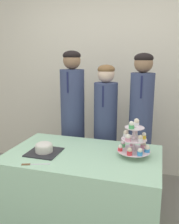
{
  "coord_description": "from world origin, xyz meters",
  "views": [
    {
      "loc": [
        0.61,
        -1.43,
        1.56
      ],
      "look_at": [
        0.05,
        0.44,
        1.11
      ],
      "focal_mm": 38.0,
      "sensor_mm": 36.0,
      "label": 1
    }
  ],
  "objects_px": {
    "cake_knife": "(31,164)",
    "round_cake": "(44,148)",
    "student_0": "(73,125)",
    "student_2": "(140,131)",
    "cupcake_stand": "(134,141)",
    "student_1": "(105,134)"
  },
  "relations": [
    {
      "from": "cupcake_stand",
      "to": "round_cake",
      "type": "bearing_deg",
      "value": -168.48
    },
    {
      "from": "student_0",
      "to": "student_1",
      "type": "relative_size",
      "value": 1.1
    },
    {
      "from": "round_cake",
      "to": "student_0",
      "type": "height_order",
      "value": "student_0"
    },
    {
      "from": "cupcake_stand",
      "to": "student_1",
      "type": "relative_size",
      "value": 0.21
    },
    {
      "from": "student_1",
      "to": "student_2",
      "type": "bearing_deg",
      "value": 0.0
    },
    {
      "from": "round_cake",
      "to": "student_2",
      "type": "xyz_separation_m",
      "value": [
        0.76,
        0.71,
        0.01
      ]
    },
    {
      "from": "cupcake_stand",
      "to": "student_2",
      "type": "bearing_deg",
      "value": 89.53
    },
    {
      "from": "cake_knife",
      "to": "student_1",
      "type": "height_order",
      "value": "student_1"
    },
    {
      "from": "student_1",
      "to": "student_2",
      "type": "relative_size",
      "value": 0.93
    },
    {
      "from": "round_cake",
      "to": "cake_knife",
      "type": "xyz_separation_m",
      "value": [
        0.01,
        -0.25,
        -0.04
      ]
    },
    {
      "from": "cake_knife",
      "to": "student_2",
      "type": "distance_m",
      "value": 1.22
    },
    {
      "from": "student_0",
      "to": "student_1",
      "type": "height_order",
      "value": "student_0"
    },
    {
      "from": "student_1",
      "to": "student_2",
      "type": "distance_m",
      "value": 0.39
    },
    {
      "from": "student_0",
      "to": "round_cake",
      "type": "bearing_deg",
      "value": -90.01
    },
    {
      "from": "student_0",
      "to": "student_2",
      "type": "xyz_separation_m",
      "value": [
        0.76,
        -0.0,
        -0.0
      ]
    },
    {
      "from": "round_cake",
      "to": "student_2",
      "type": "distance_m",
      "value": 1.05
    },
    {
      "from": "cake_knife",
      "to": "student_0",
      "type": "relative_size",
      "value": 0.13
    },
    {
      "from": "cupcake_stand",
      "to": "student_1",
      "type": "distance_m",
      "value": 0.69
    },
    {
      "from": "cake_knife",
      "to": "student_1",
      "type": "xyz_separation_m",
      "value": [
        0.37,
        0.96,
        -0.02
      ]
    },
    {
      "from": "cake_knife",
      "to": "student_2",
      "type": "height_order",
      "value": "student_2"
    },
    {
      "from": "cake_knife",
      "to": "round_cake",
      "type": "bearing_deg",
      "value": 72.64
    },
    {
      "from": "student_0",
      "to": "student_2",
      "type": "distance_m",
      "value": 0.76
    }
  ]
}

